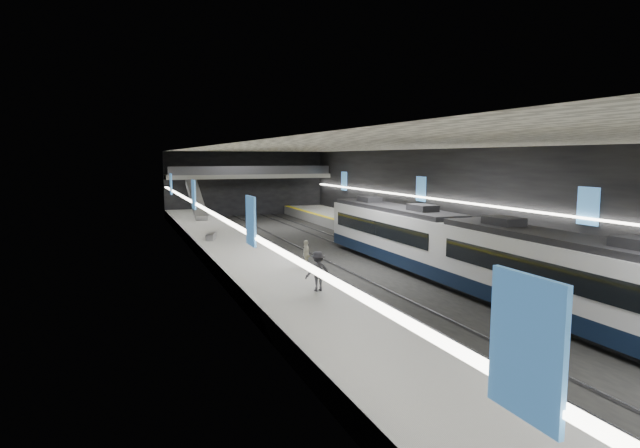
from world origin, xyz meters
name	(u,v)px	position (x,y,z in m)	size (l,w,h in m)	color
ground	(370,269)	(0.00, 0.00, 0.00)	(70.00, 70.00, 0.00)	black
ceiling	(372,146)	(0.00, 0.00, 8.00)	(20.00, 70.00, 0.04)	beige
wall_left	(217,214)	(-10.00, 0.00, 4.00)	(0.04, 70.00, 8.00)	black
wall_right	(496,204)	(10.00, 0.00, 4.00)	(0.04, 70.00, 8.00)	black
wall_back	(246,184)	(0.00, 35.00, 4.00)	(20.00, 0.04, 8.00)	black
platform_left	(259,270)	(-7.50, 0.00, 0.50)	(5.00, 70.00, 1.00)	slate
tile_surface_left	(259,262)	(-7.50, 0.00, 1.01)	(5.00, 70.00, 0.02)	#A8A8A3
tactile_strip_left	(294,259)	(-5.30, 0.00, 1.02)	(0.60, 70.00, 0.02)	yellow
platform_right	(466,254)	(7.50, 0.00, 0.50)	(5.00, 70.00, 1.00)	slate
tile_surface_right	(466,247)	(7.50, 0.00, 1.01)	(5.00, 70.00, 0.02)	#A8A8A3
tactile_strip_right	(439,249)	(5.30, 0.00, 1.02)	(0.60, 70.00, 0.02)	yellow
rails	(370,268)	(0.00, 0.00, 0.06)	(6.52, 70.00, 0.12)	gray
train	(457,248)	(2.50, -5.96, 2.20)	(2.69, 30.04, 3.60)	black
ad_posters	(364,200)	(0.00, 1.00, 4.50)	(19.94, 53.50, 2.20)	#4081C2
cove_light_left	(220,217)	(-9.80, 0.00, 3.80)	(0.25, 68.60, 0.12)	white
cove_light_right	(494,206)	(9.80, 0.00, 3.80)	(0.25, 68.60, 0.12)	white
mezzanine_bridge	(250,176)	(0.00, 32.93, 5.04)	(20.00, 3.00, 1.50)	gray
escalator	(196,199)	(-7.50, 26.00, 2.90)	(1.20, 8.00, 0.60)	#99999E
bench_left_far	(211,236)	(-8.72, 9.90, 1.25)	(0.56, 2.03, 0.50)	#99999E
bench_right_far	(427,231)	(8.63, 6.81, 1.21)	(0.47, 1.69, 0.41)	#99999E
passenger_right_a	(475,238)	(6.91, -1.76, 1.94)	(0.68, 0.45, 1.88)	#D24E64
passenger_left_a	(306,254)	(-5.50, -2.84, 1.81)	(0.95, 0.39, 1.62)	silver
passenger_left_b	(318,271)	(-6.72, -7.94, 1.95)	(1.23, 0.70, 1.90)	#3E3C44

